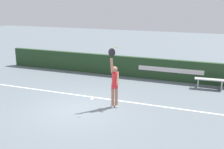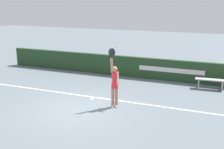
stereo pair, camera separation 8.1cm
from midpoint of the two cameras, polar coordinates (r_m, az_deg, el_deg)
name	(u,v)px [view 2 (the right image)]	position (r m, az deg, el deg)	size (l,w,h in m)	color
ground_plane	(78,109)	(11.66, -6.80, -7.05)	(60.00, 60.00, 0.00)	slate
court_lines	(63,120)	(10.77, -9.69, -9.09)	(11.80, 5.53, 0.00)	white
back_wall	(124,66)	(16.41, 2.57, 1.75)	(15.45, 0.27, 1.19)	#213E21
tennis_player	(115,83)	(11.47, 0.72, -1.78)	(0.50, 0.40, 2.50)	#A97059
tennis_ball	(117,47)	(10.88, 1.19, 5.60)	(0.07, 0.07, 0.07)	#CBDC2E
courtside_bench_near	(211,82)	(14.83, 19.67, -1.39)	(1.51, 0.46, 0.52)	#B4B3B1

